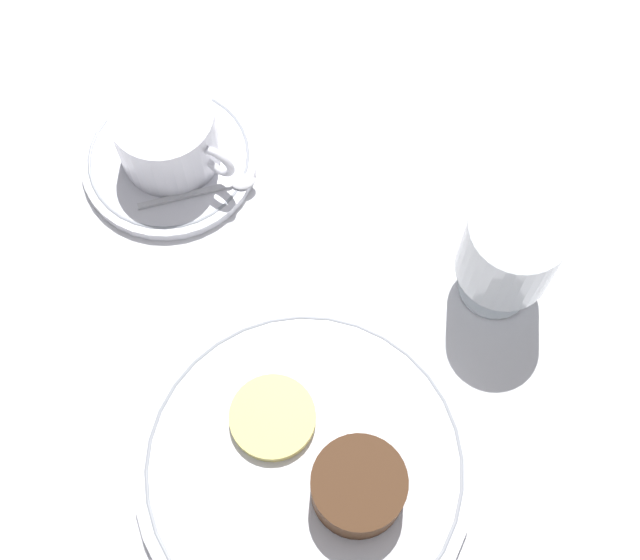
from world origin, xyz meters
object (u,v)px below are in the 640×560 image
object	(u,v)px
dinner_plate	(304,467)
coffee_cup	(167,135)
dessert_cake	(358,487)
wine_glass	(509,252)

from	to	relation	value
dinner_plate	coffee_cup	world-z (taller)	coffee_cup
coffee_cup	dessert_cake	distance (m)	0.34
dinner_plate	wine_glass	size ratio (longest dim) A/B	2.34
wine_glass	dessert_cake	xyz separation A→B (m)	(-0.01, -0.21, -0.04)
coffee_cup	dessert_cake	xyz separation A→B (m)	(0.29, -0.17, -0.01)
coffee_cup	wine_glass	world-z (taller)	wine_glass
dinner_plate	coffee_cup	xyz separation A→B (m)	(-0.25, 0.18, 0.04)
dinner_plate	dessert_cake	size ratio (longest dim) A/B	3.72
dinner_plate	coffee_cup	distance (m)	0.31
dinner_plate	wine_glass	distance (m)	0.23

